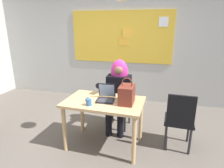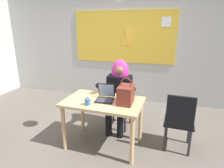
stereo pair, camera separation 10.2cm
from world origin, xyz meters
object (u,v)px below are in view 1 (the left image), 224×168
Objects in this scene: chair_at_desk at (120,99)px; laptop at (106,96)px; desk_main at (104,107)px; chair_extra_corner at (179,118)px; handbag at (127,94)px; computer_mouse at (88,99)px; coffee_mug at (89,102)px; person_costumed at (118,89)px.

chair_at_desk is 0.74m from laptop.
chair_extra_corner is at bearing 9.53° from desk_main.
handbag reaches higher than chair_at_desk.
laptop reaches higher than computer_mouse.
computer_mouse is 0.28× the size of handbag.
chair_extra_corner is (1.02, -0.53, 0.00)m from chair_at_desk.
computer_mouse is 1.38m from chair_extra_corner.
chair_extra_corner is (1.08, 0.14, -0.29)m from laptop.
computer_mouse is 1.09× the size of coffee_mug.
coffee_mug is 0.10× the size of chair_extra_corner.
person_costumed is (-0.00, -0.13, 0.23)m from chair_at_desk.
handbag is 3.98× the size of coffee_mug.
computer_mouse is at bearing -166.79° from laptop.
person_costumed is 0.84m from coffee_mug.
handbag is at bearing -0.39° from desk_main.
person_costumed is 4.02× the size of laptop.
desk_main is 0.94× the size of person_costumed.
laptop reaches higher than chair_at_desk.
handbag is at bearing 23.18° from chair_at_desk.
chair_at_desk is 2.90× the size of laptop.
desk_main is at bearing -3.02° from chair_at_desk.
handbag is (0.26, -0.59, 0.14)m from person_costumed.
chair_extra_corner is at bearing 65.81° from chair_at_desk.
handbag is (0.32, -0.05, 0.08)m from laptop.
chair_at_desk is 2.39× the size of handbag.
laptop is 0.31m from coffee_mug.
laptop is 0.34× the size of chair_extra_corner.
chair_at_desk is (0.08, 0.72, -0.13)m from desk_main.
handbag is at bearing -14.04° from laptop.
handbag is at bearing 21.36° from person_costumed.
person_costumed is 0.55m from laptop.
desk_main is at bearing -10.08° from person_costumed.
handbag is at bearing 106.46° from chair_extra_corner.
chair_at_desk reaches higher than desk_main.
person_costumed is 1.12m from chair_extra_corner.
chair_extra_corner reaches higher than chair_at_desk.
handbag is 0.42× the size of chair_extra_corner.
laptop is 0.28m from computer_mouse.
coffee_mug is at bearing -76.66° from computer_mouse.
handbag reaches higher than desk_main.
person_costumed reaches higher than computer_mouse.
computer_mouse is 0.20m from coffee_mug.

